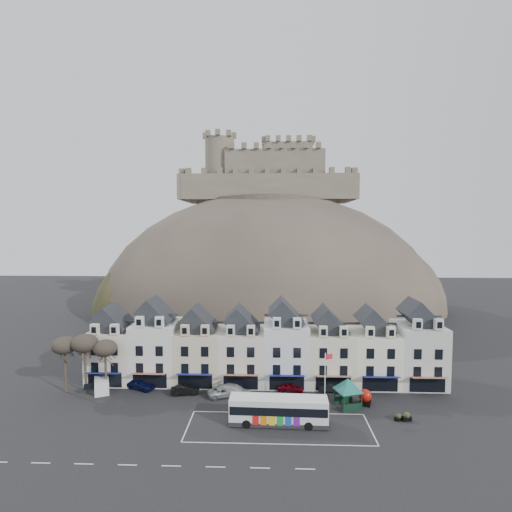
{
  "coord_description": "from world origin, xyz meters",
  "views": [
    {
      "loc": [
        1.04,
        -45.36,
        24.04
      ],
      "look_at": [
        -1.59,
        24.0,
        19.14
      ],
      "focal_mm": 28.0,
      "sensor_mm": 36.0,
      "label": 1
    }
  ],
  "objects": [
    {
      "name": "bus_shelter",
      "position": [
        11.38,
        7.0,
        3.09
      ],
      "size": [
        5.94,
        5.94,
        3.98
      ],
      "rotation": [
        0.0,
        0.0,
        0.33
      ],
      "color": "black",
      "rests_on": "ground"
    },
    {
      "name": "tree_left_far",
      "position": [
        -29.0,
        10.5,
        6.9
      ],
      "size": [
        3.61,
        3.61,
        8.24
      ],
      "color": "#362A22",
      "rests_on": "ground"
    },
    {
      "name": "car_maroon",
      "position": [
        3.94,
        12.0,
        0.66
      ],
      "size": [
        4.06,
        2.07,
        1.32
      ],
      "primitive_type": "imported",
      "rotation": [
        0.0,
        0.0,
        1.44
      ],
      "color": "#5E0511",
      "rests_on": "ground"
    },
    {
      "name": "flagpole",
      "position": [
        8.25,
        6.03,
        4.42
      ],
      "size": [
        1.05,
        0.46,
        7.75
      ],
      "rotation": [
        0.0,
        0.0,
        0.37
      ],
      "color": "silver",
      "rests_on": "ground"
    },
    {
      "name": "car_navy",
      "position": [
        -18.45,
        12.0,
        0.78
      ],
      "size": [
        4.96,
        3.56,
        1.57
      ],
      "primitive_type": "imported",
      "rotation": [
        0.0,
        0.0,
        1.15
      ],
      "color": "#0B1038",
      "rests_on": "ground"
    },
    {
      "name": "tree_left_mid",
      "position": [
        -26.0,
        10.5,
        7.24
      ],
      "size": [
        3.78,
        3.78,
        8.64
      ],
      "color": "#362A22",
      "rests_on": "ground"
    },
    {
      "name": "red_buoy",
      "position": [
        13.89,
        7.9,
        1.09
      ],
      "size": [
        1.87,
        1.87,
        2.14
      ],
      "rotation": [
        0.0,
        0.0,
        -0.37
      ],
      "color": "black",
      "rests_on": "ground"
    },
    {
      "name": "planter_west",
      "position": [
        17.0,
        3.5,
        0.44
      ],
      "size": [
        1.01,
        0.7,
        0.91
      ],
      "rotation": [
        0.0,
        0.0,
        0.29
      ],
      "color": "black",
      "rests_on": "ground"
    },
    {
      "name": "castle_hill",
      "position": [
        1.25,
        68.95,
        0.11
      ],
      "size": [
        100.0,
        76.0,
        68.0
      ],
      "color": "#3E3730",
      "rests_on": "ground"
    },
    {
      "name": "white_van",
      "position": [
        -23.92,
        11.06,
        1.02
      ],
      "size": [
        3.61,
        4.88,
        2.04
      ],
      "rotation": [
        0.0,
        0.0,
        0.42
      ],
      "color": "white",
      "rests_on": "ground"
    },
    {
      "name": "car_charcoal",
      "position": [
        10.0,
        12.0,
        0.63
      ],
      "size": [
        3.99,
        1.83,
        1.27
      ],
      "primitive_type": "imported",
      "rotation": [
        0.0,
        0.0,
        1.44
      ],
      "color": "black",
      "rests_on": "ground"
    },
    {
      "name": "car_silver",
      "position": [
        -5.6,
        9.94,
        0.66
      ],
      "size": [
        5.16,
        3.81,
        1.32
      ],
      "primitive_type": "imported",
      "rotation": [
        0.0,
        0.0,
        1.96
      ],
      "color": "#A2A6A9",
      "rests_on": "ground"
    },
    {
      "name": "tree_left_near",
      "position": [
        -23.0,
        10.5,
        6.55
      ],
      "size": [
        3.43,
        3.43,
        7.84
      ],
      "color": "#362A22",
      "rests_on": "ground"
    },
    {
      "name": "coach_bay_markings",
      "position": [
        2.0,
        1.25,
        0.0
      ],
      "size": [
        22.0,
        7.5,
        0.01
      ],
      "primitive_type": "cube",
      "color": "silver",
      "rests_on": "ground"
    },
    {
      "name": "car_black",
      "position": [
        -11.33,
        10.31,
        0.67
      ],
      "size": [
        4.26,
        2.03,
        1.35
      ],
      "primitive_type": "imported",
      "rotation": [
        0.0,
        0.0,
        1.72
      ],
      "color": "black",
      "rests_on": "ground"
    },
    {
      "name": "ground",
      "position": [
        0.0,
        0.0,
        0.0
      ],
      "size": [
        300.0,
        300.0,
        0.0
      ],
      "primitive_type": "plane",
      "color": "black",
      "rests_on": "ground"
    },
    {
      "name": "townhouse_terrace",
      "position": [
        0.15,
        15.97,
        5.3
      ],
      "size": [
        54.4,
        9.35,
        11.8
      ],
      "color": "#EEE4CE",
      "rests_on": "ground"
    },
    {
      "name": "bus",
      "position": [
        2.0,
        2.09,
        1.87
      ],
      "size": [
        12.04,
        3.16,
        3.38
      ],
      "rotation": [
        0.0,
        0.0,
        -0.03
      ],
      "color": "#262628",
      "rests_on": "ground"
    },
    {
      "name": "castle",
      "position": [
        0.51,
        75.93,
        40.19
      ],
      "size": [
        50.2,
        22.2,
        22.0
      ],
      "color": "#64594C",
      "rests_on": "ground"
    },
    {
      "name": "planter_east",
      "position": [
        18.0,
        3.5,
        0.54
      ],
      "size": [
        1.21,
        0.79,
        1.13
      ],
      "rotation": [
        0.0,
        0.0,
        0.19
      ],
      "color": "black",
      "rests_on": "ground"
    },
    {
      "name": "car_white",
      "position": [
        -4.18,
        10.0,
        0.79
      ],
      "size": [
        5.89,
        4.07,
        1.58
      ],
      "primitive_type": "imported",
      "rotation": [
        0.0,
        0.0,
        1.19
      ],
      "color": "#BDBDBD",
      "rests_on": "ground"
    }
  ]
}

